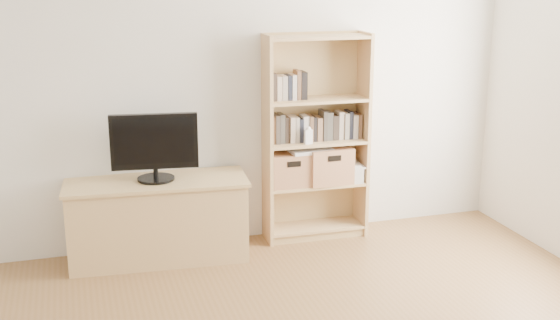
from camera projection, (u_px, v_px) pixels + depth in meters
name	position (u px, v px, depth m)	size (l,w,h in m)	color
back_wall	(237.00, 81.00, 5.44)	(4.50, 0.02, 2.60)	beige
tv_stand	(158.00, 221.00, 5.30)	(1.31, 0.49, 0.60)	tan
bookshelf	(316.00, 138.00, 5.60)	(0.83, 0.30, 1.66)	tan
television	(154.00, 147.00, 5.14)	(0.64, 0.05, 0.50)	black
books_row_mid	(315.00, 126.00, 5.59)	(0.87, 0.17, 0.23)	brown
books_row_upper	(293.00, 87.00, 5.46)	(0.35, 0.13, 0.19)	brown
baby_monitor	(308.00, 137.00, 5.48)	(0.06, 0.04, 0.11)	white
basket_left	(289.00, 169.00, 5.61)	(0.32, 0.27, 0.27)	#A6714B
basket_right	(328.00, 164.00, 5.68)	(0.36, 0.29, 0.29)	#A6714B
laptop	(310.00, 150.00, 5.60)	(0.34, 0.24, 0.03)	white
magazine_stack	(349.00, 172.00, 5.75)	(0.19, 0.27, 0.12)	beige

